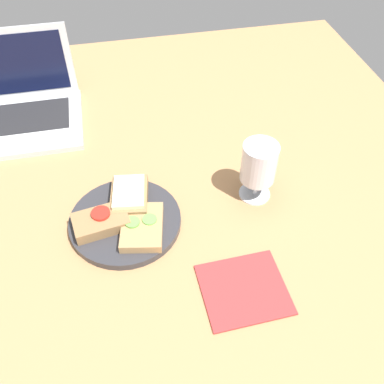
{
  "coord_description": "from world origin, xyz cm",
  "views": [
    {
      "loc": [
        -5.27,
        -62.66,
        69.95
      ],
      "look_at": [
        6.82,
        -5.57,
        8.0
      ],
      "focal_mm": 40.0,
      "sensor_mm": 36.0,
      "label": 1
    }
  ],
  "objects": [
    {
      "name": "napkin",
      "position": [
        11.82,
        -26.16,
        3.2
      ],
      "size": [
        15.24,
        13.97,
        0.4
      ],
      "primitive_type": "cube",
      "rotation": [
        0.0,
        0.0,
        0.03
      ],
      "color": "#B23333",
      "rests_on": "wooden_table"
    },
    {
      "name": "wine_glass",
      "position": [
        20.7,
        -4.39,
        11.5
      ],
      "size": [
        7.18,
        7.18,
        13.42
      ],
      "color": "white",
      "rests_on": "wooden_table"
    },
    {
      "name": "wooden_table",
      "position": [
        0.0,
        0.0,
        1.5
      ],
      "size": [
        140.0,
        140.0,
        3.0
      ],
      "primitive_type": "cube",
      "color": "#B27F51",
      "rests_on": "ground"
    },
    {
      "name": "plate",
      "position": [
        -7.07,
        -6.76,
        3.78
      ],
      "size": [
        22.27,
        22.27,
        1.56
      ],
      "primitive_type": "cylinder",
      "color": "#333338",
      "rests_on": "wooden_table"
    },
    {
      "name": "laptop",
      "position": [
        -31.6,
        33.69,
        6.81
      ],
      "size": [
        34.43,
        26.07,
        19.57
      ],
      "color": "silver",
      "rests_on": "wooden_table"
    },
    {
      "name": "sandwich_with_cheese",
      "position": [
        -5.54,
        -2.34,
        6.14
      ],
      "size": [
        8.86,
        11.42,
        3.35
      ],
      "color": "#937047",
      "rests_on": "plate"
    },
    {
      "name": "sandwich_with_cucumber",
      "position": [
        -4.02,
        -10.27,
        5.53
      ],
      "size": [
        9.81,
        12.4,
        2.29
      ],
      "color": "#A88456",
      "rests_on": "plate"
    },
    {
      "name": "sandwich_with_tomato",
      "position": [
        -11.65,
        -7.61,
        5.85
      ],
      "size": [
        11.44,
        8.05,
        3.02
      ],
      "color": "#937047",
      "rests_on": "plate"
    }
  ]
}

